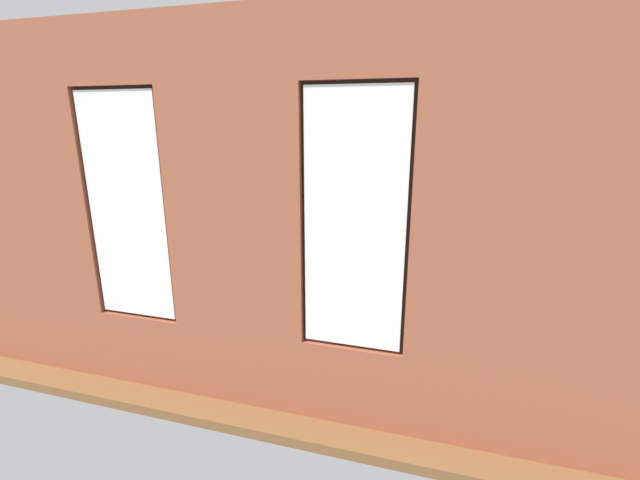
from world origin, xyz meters
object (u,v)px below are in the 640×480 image
at_px(media_console, 147,266).
at_px(potted_plant_near_tv, 130,276).
at_px(coffee_table, 342,268).
at_px(potted_plant_foreground_right, 232,219).
at_px(candle_jar, 346,265).
at_px(couch_by_window, 199,326).
at_px(potted_plant_corner_far_left, 554,340).
at_px(cup_ceramic, 315,262).
at_px(couch_left, 504,299).
at_px(remote_black, 333,262).
at_px(tv_flatscreen, 143,232).
at_px(papasan_chair, 299,230).
at_px(potted_plant_mid_room_small, 404,265).
at_px(table_plant_small, 342,259).
at_px(potted_plant_by_left_couch, 468,258).
at_px(potted_plant_corner_near_left, 498,237).

bearing_deg(media_console, potted_plant_near_tv, 118.07).
relative_size(coffee_table, potted_plant_foreground_right, 1.53).
height_order(coffee_table, candle_jar, candle_jar).
height_order(couch_by_window, potted_plant_foreground_right, potted_plant_foreground_right).
bearing_deg(potted_plant_corner_far_left, potted_plant_foreground_right, -38.75).
distance_m(coffee_table, media_console, 3.25).
bearing_deg(cup_ceramic, couch_left, 171.98).
distance_m(remote_black, tv_flatscreen, 3.13).
bearing_deg(candle_jar, potted_plant_foreground_right, -34.02).
bearing_deg(tv_flatscreen, papasan_chair, -128.08).
height_order(cup_ceramic, potted_plant_mid_room_small, potted_plant_mid_room_small).
relative_size(couch_left, papasan_chair, 2.08).
xyz_separation_m(cup_ceramic, potted_plant_near_tv, (2.25, 1.45, 0.06)).
bearing_deg(table_plant_small, potted_plant_mid_room_small, -160.75).
bearing_deg(cup_ceramic, potted_plant_by_left_couch, -154.33).
distance_m(media_console, potted_plant_foreground_right, 2.48).
bearing_deg(table_plant_small, remote_black, -30.58).
bearing_deg(potted_plant_mid_room_small, potted_plant_corner_far_left, 119.49).
distance_m(candle_jar, remote_black, 0.35).
bearing_deg(tv_flatscreen, potted_plant_near_tv, 118.01).
xyz_separation_m(candle_jar, media_console, (3.30, 0.42, -0.21)).
bearing_deg(candle_jar, coffee_table, -49.77).
height_order(media_console, potted_plant_foreground_right, potted_plant_foreground_right).
distance_m(media_console, tv_flatscreen, 0.59).
relative_size(candle_jar, potted_plant_by_left_couch, 0.19).
height_order(potted_plant_by_left_couch, potted_plant_corner_far_left, potted_plant_corner_far_left).
xyz_separation_m(potted_plant_corner_near_left, potted_plant_mid_room_small, (1.53, 1.63, -0.15)).
height_order(cup_ceramic, potted_plant_corner_far_left, potted_plant_corner_far_left).
height_order(tv_flatscreen, potted_plant_near_tv, tv_flatscreen).
bearing_deg(couch_left, papasan_chair, -117.93).
relative_size(coffee_table, remote_black, 7.91).
xyz_separation_m(couch_left, cup_ceramic, (2.72, -0.38, 0.14)).
relative_size(papasan_chair, potted_plant_near_tv, 0.91).
xyz_separation_m(media_console, potted_plant_corner_near_left, (-5.66, -2.49, 0.28)).
xyz_separation_m(potted_plant_mid_room_small, potted_plant_foreground_right, (3.83, -1.58, 0.15)).
xyz_separation_m(couch_left, potted_plant_corner_far_left, (-0.15, 1.90, 0.44)).
xyz_separation_m(table_plant_small, tv_flatscreen, (3.20, 0.54, 0.33)).
xyz_separation_m(media_console, tv_flatscreen, (-0.00, -0.00, 0.59)).
distance_m(potted_plant_by_left_couch, potted_plant_foreground_right, 4.91).
xyz_separation_m(coffee_table, media_console, (3.20, 0.54, -0.10)).
xyz_separation_m(candle_jar, remote_black, (0.27, -0.22, -0.05)).
bearing_deg(tv_flatscreen, coffee_table, -170.42).
bearing_deg(tv_flatscreen, table_plant_small, -170.42).
distance_m(potted_plant_corner_far_left, potted_plant_mid_room_small, 3.15).
distance_m(couch_by_window, potted_plant_corner_near_left, 5.57).
relative_size(coffee_table, papasan_chair, 1.29).
bearing_deg(couch_by_window, potted_plant_by_left_couch, -132.81).
distance_m(tv_flatscreen, potted_plant_mid_room_small, 4.24).
height_order(couch_by_window, potted_plant_near_tv, potted_plant_near_tv).
xyz_separation_m(couch_left, potted_plant_corner_near_left, (-0.14, -2.45, 0.21)).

